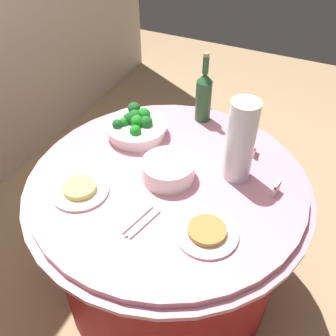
{
  "coord_description": "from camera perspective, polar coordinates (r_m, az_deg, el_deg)",
  "views": [
    {
      "loc": [
        -1.02,
        -0.49,
        1.77
      ],
      "look_at": [
        0.0,
        0.0,
        0.79
      ],
      "focal_mm": 40.85,
      "sensor_mm": 36.0,
      "label": 1
    }
  ],
  "objects": [
    {
      "name": "ground_plane",
      "position": [
        2.1,
        0.0,
        -16.47
      ],
      "size": [
        6.0,
        6.0,
        0.0
      ],
      "primitive_type": "plane",
      "color": "#9E7F5B"
    },
    {
      "name": "serving_tongs",
      "position": [
        1.36,
        -4.19,
        -8.19
      ],
      "size": [
        0.17,
        0.08,
        0.01
      ],
      "color": "silver",
      "rests_on": "buffet_table"
    },
    {
      "name": "broccoli_bowl",
      "position": [
        1.74,
        -4.76,
        6.25
      ],
      "size": [
        0.28,
        0.28,
        0.12
      ],
      "color": "white",
      "rests_on": "buffet_table"
    },
    {
      "name": "label_placard_mid",
      "position": [
        1.5,
        15.97,
        -2.86
      ],
      "size": [
        0.05,
        0.02,
        0.05
      ],
      "color": "white",
      "rests_on": "buffet_table"
    },
    {
      "name": "plate_stack",
      "position": [
        1.5,
        -0.14,
        -0.31
      ],
      "size": [
        0.21,
        0.21,
        0.08
      ],
      "color": "white",
      "rests_on": "buffet_table"
    },
    {
      "name": "label_placard_front",
      "position": [
        1.66,
        12.84,
        2.79
      ],
      "size": [
        0.05,
        0.01,
        0.05
      ],
      "color": "white",
      "rests_on": "buffet_table"
    },
    {
      "name": "decorative_fruit_vase",
      "position": [
        1.47,
        10.67,
        3.26
      ],
      "size": [
        0.11,
        0.11,
        0.34
      ],
      "color": "silver",
      "rests_on": "buffet_table"
    },
    {
      "name": "food_plate_peanuts",
      "position": [
        1.33,
        5.8,
        -9.51
      ],
      "size": [
        0.22,
        0.22,
        0.03
      ],
      "color": "white",
      "rests_on": "buffet_table"
    },
    {
      "name": "food_plate_noodles",
      "position": [
        1.5,
        -13.02,
        -3.16
      ],
      "size": [
        0.22,
        0.22,
        0.03
      ],
      "color": "white",
      "rests_on": "buffet_table"
    },
    {
      "name": "wine_bottle",
      "position": [
        1.8,
        5.34,
        10.73
      ],
      "size": [
        0.07,
        0.07,
        0.34
      ],
      "color": "#214E27",
      "rests_on": "buffet_table"
    },
    {
      "name": "buffet_table",
      "position": [
        1.8,
        0.0,
        -10.02
      ],
      "size": [
        1.16,
        1.16,
        0.74
      ],
      "color": "maroon",
      "rests_on": "ground_plane"
    }
  ]
}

